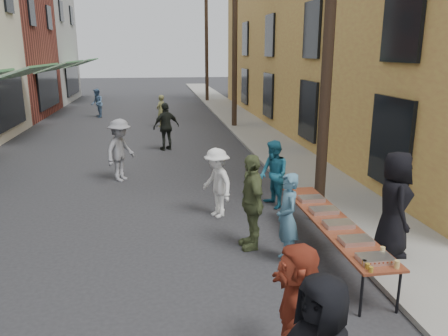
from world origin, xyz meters
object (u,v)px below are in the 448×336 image
object	(u,v)px
utility_pole_near	(330,16)
guest_front_c	(274,174)
serving_table	(332,222)
server	(394,204)
catering_tray_sausage	(375,259)
utility_pole_mid	(235,35)
utility_pole_far	(207,41)

from	to	relation	value
utility_pole_near	guest_front_c	size ratio (longest dim) A/B	5.38
serving_table	server	world-z (taller)	server
catering_tray_sausage	utility_pole_mid	bearing A→B (deg)	87.26
utility_pole_far	catering_tray_sausage	distance (m)	28.53
utility_pole_far	server	distance (m)	27.04
server	utility_pole_near	bearing A→B (deg)	19.60
catering_tray_sausage	guest_front_c	bearing A→B (deg)	94.28
utility_pole_mid	catering_tray_sausage	bearing A→B (deg)	-92.74
utility_pole_mid	utility_pole_far	xyz separation A→B (m)	(0.00, 12.00, 0.00)
utility_pole_mid	server	size ratio (longest dim) A/B	4.62
catering_tray_sausage	server	distance (m)	1.84
utility_pole_near	server	xyz separation A→B (m)	(0.31, -2.82, -3.43)
utility_pole_mid	server	world-z (taller)	utility_pole_mid
utility_pole_near	utility_pole_far	bearing A→B (deg)	90.00
utility_pole_far	serving_table	distance (m)	26.90
utility_pole_far	catering_tray_sausage	xyz separation A→B (m)	(-0.78, -28.27, -3.71)
guest_front_c	serving_table	bearing A→B (deg)	-5.59
server	catering_tray_sausage	bearing A→B (deg)	156.46
utility_pole_mid	catering_tray_sausage	xyz separation A→B (m)	(-0.78, -16.27, -3.71)
catering_tray_sausage	server	size ratio (longest dim) A/B	0.26
utility_pole_near	server	size ratio (longest dim) A/B	4.62
utility_pole_mid	utility_pole_far	distance (m)	12.00
utility_pole_far	server	bearing A→B (deg)	-89.34
utility_pole_mid	guest_front_c	world-z (taller)	utility_pole_mid
serving_table	server	distance (m)	1.17
serving_table	catering_tray_sausage	size ratio (longest dim) A/B	8.00
utility_pole_near	guest_front_c	world-z (taller)	utility_pole_near
server	serving_table	bearing A→B (deg)	93.27
serving_table	guest_front_c	distance (m)	2.88
catering_tray_sausage	guest_front_c	distance (m)	4.52
utility_pole_mid	server	xyz separation A→B (m)	(0.31, -14.82, -3.43)
catering_tray_sausage	guest_front_c	xyz separation A→B (m)	(-0.34, 4.51, 0.05)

